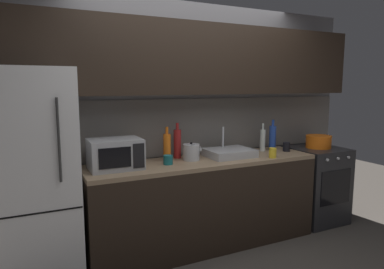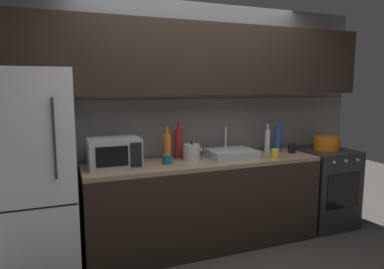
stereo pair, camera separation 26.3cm
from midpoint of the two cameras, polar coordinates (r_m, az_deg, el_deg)
name	(u,v)px [view 2 (the right image)]	position (r m, az deg, el deg)	size (l,w,h in m)	color
back_wall	(194,94)	(3.66, 2.37, 6.67)	(4.12, 0.44, 2.50)	slate
counter_run	(204,203)	(3.60, 4.21, -11.26)	(2.38, 0.60, 0.90)	black
refrigerator	(33,176)	(3.15, -22.62, -6.33)	(0.68, 0.69, 1.78)	white
oven_range	(324,187)	(4.45, 22.51, -8.06)	(0.60, 0.62, 0.90)	#232326
microwave	(114,153)	(3.19, -10.45, -2.99)	(0.46, 0.35, 0.27)	#A8AAAF
sink_basin	(231,153)	(3.63, 8.55, -3.08)	(0.48, 0.38, 0.30)	#ADAFB5
kettle	(192,152)	(3.45, 2.14, -2.93)	(0.20, 0.17, 0.18)	#B7BABF
wine_bottle_blue	(278,138)	(4.04, 15.81, -0.65)	(0.08, 0.08, 0.35)	#234299
wine_bottle_orange	(167,146)	(3.42, -1.90, -2.01)	(0.07, 0.07, 0.34)	orange
wine_bottle_clear	(267,141)	(3.97, 14.19, -1.00)	(0.06, 0.06, 0.32)	silver
wine_bottle_red	(179,143)	(3.55, -0.10, -1.44)	(0.08, 0.08, 0.36)	#A82323
mug_teal	(167,159)	(3.28, -1.85, -4.15)	(0.09, 0.09, 0.09)	#19666B
mug_dark	(292,148)	(4.01, 17.98, -2.19)	(0.08, 0.08, 0.10)	black
mug_yellow	(275,154)	(3.63, 15.59, -3.15)	(0.08, 0.08, 0.10)	gold
cooking_pot	(327,143)	(4.34, 23.00, -1.36)	(0.30, 0.30, 0.15)	orange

